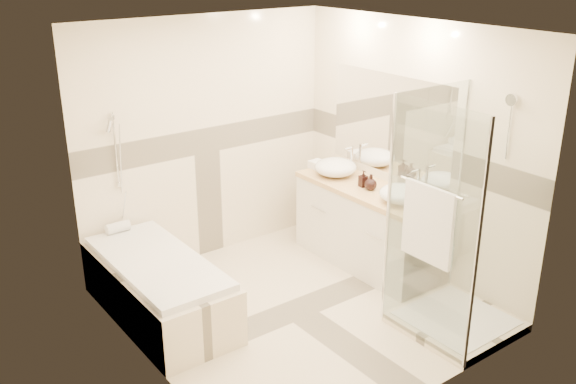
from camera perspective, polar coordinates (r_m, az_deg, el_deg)
room at (r=5.43m, az=1.12°, el=1.23°), size 2.82×3.02×2.52m
bathtub at (r=5.81m, az=-11.43°, el=-8.11°), size 0.75×1.70×0.56m
vanity at (r=6.60m, az=6.90°, el=-3.02°), size 0.58×1.62×0.85m
shower_enclosure at (r=5.60m, az=13.72°, el=-7.20°), size 0.96×0.93×2.04m
vessel_sink_near at (r=6.71m, az=4.25°, el=2.21°), size 0.44×0.44×0.18m
vessel_sink_far at (r=6.08m, az=10.02°, el=-0.15°), size 0.41×0.41×0.16m
faucet_near at (r=6.83m, az=5.64°, el=3.14°), size 0.11×0.03×0.28m
faucet_far at (r=6.21m, az=11.45°, el=1.02°), size 0.12×0.03×0.29m
amenity_bottle_a at (r=6.42m, az=6.71°, el=1.19°), size 0.08×0.09×0.17m
amenity_bottle_b at (r=6.35m, az=7.37°, el=0.89°), size 0.15×0.15×0.16m
folded_towels at (r=6.91m, az=2.91°, el=2.36°), size 0.17×0.26×0.08m
rolled_towel at (r=6.28m, az=-14.89°, el=-3.05°), size 0.22×0.10×0.10m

